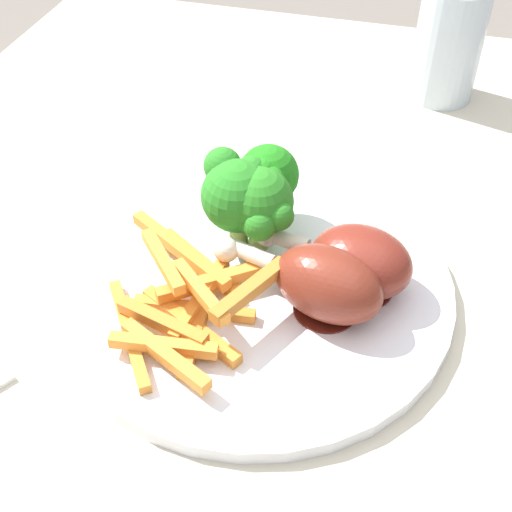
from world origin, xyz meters
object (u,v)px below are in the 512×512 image
Objects in this scene: dinner_plate at (256,281)px; broccoli_floret_front at (268,178)px; carrot_fries_pile at (186,303)px; chicken_drumstick_near at (323,282)px; broccoli_floret_back at (260,204)px; broccoli_floret_middle at (237,190)px; dining_table at (193,377)px; water_glass at (449,44)px; chicken_drumstick_far at (356,261)px.

broccoli_floret_front reaches higher than dinner_plate.
chicken_drumstick_near is (0.03, -0.09, 0.01)m from carrot_fries_pile.
broccoli_floret_back reaches higher than chicken_drumstick_near.
broccoli_floret_front is at bearing 7.05° from dinner_plate.
broccoli_floret_back is (0.03, 0.01, 0.05)m from dinner_plate.
broccoli_floret_middle is 0.50× the size of carrot_fries_pile.
broccoli_floret_middle reaches higher than broccoli_floret_back.
dining_table is 8.43× the size of water_glass.
dinner_plate is 0.07m from broccoli_floret_middle.
broccoli_floret_back is 0.08m from chicken_drumstick_far.
chicken_drumstick_far is at bearing -32.54° from chicken_drumstick_near.
broccoli_floret_middle is 0.10m from chicken_drumstick_far.
dinner_plate is 2.36× the size of chicken_drumstick_far.
broccoli_floret_back is 0.32m from water_glass.
dining_table is at bearing 120.85° from broccoli_floret_back.
dinner_plate reaches higher than dining_table.
broccoli_floret_back is at bearing 158.41° from water_glass.
chicken_drumstick_far is at bearing 172.57° from water_glass.
broccoli_floret_back is (-0.03, -0.00, 0.00)m from broccoli_floret_front.
chicken_drumstick_far is at bearing -60.41° from carrot_fries_pile.
chicken_drumstick_near is at bearing 147.46° from chicken_drumstick_far.
carrot_fries_pile is 0.41m from water_glass.
chicken_drumstick_near reaches higher than carrot_fries_pile.
water_glass is at bearing -21.49° from carrot_fries_pile.
broccoli_floret_back is at bearing -110.17° from broccoli_floret_middle.
chicken_drumstick_near is at bearing -98.55° from dining_table.
chicken_drumstick_near is (-0.05, -0.06, -0.02)m from broccoli_floret_back.
carrot_fries_pile is (-0.05, -0.02, 0.16)m from dining_table.
chicken_drumstick_far is (0.01, -0.07, 0.03)m from dinner_plate.
chicken_drumstick_near is at bearing -70.30° from carrot_fries_pile.
carrot_fries_pile is at bearing 119.59° from chicken_drumstick_far.
chicken_drumstick_far reaches higher than dinner_plate.
broccoli_floret_middle is 0.64× the size of water_glass.
broccoli_floret_front is 0.91× the size of broccoli_floret_middle.
chicken_drumstick_far is at bearing -123.69° from broccoli_floret_front.
broccoli_floret_back is 0.48× the size of carrot_fries_pile.
dining_table is at bearing 95.53° from chicken_drumstick_far.
chicken_drumstick_far reaches higher than carrot_fries_pile.
broccoli_floret_middle is at bearing 146.61° from broccoli_floret_front.
dining_table is at bearing 139.60° from broccoli_floret_middle.
water_glass is at bearing -7.43° from chicken_drumstick_far.
dining_table is 0.42m from water_glass.
broccoli_floret_back reaches higher than dinner_plate.
chicken_drumstick_near reaches higher than dining_table.
broccoli_floret_front reaches higher than carrot_fries_pile.
water_glass is (0.38, -0.15, 0.03)m from carrot_fries_pile.
broccoli_floret_front is at bearing -37.74° from dining_table.
broccoli_floret_middle reaches higher than dining_table.
dining_table is 3.34× the size of dinner_plate.
broccoli_floret_back is 0.57× the size of chicken_drumstick_far.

